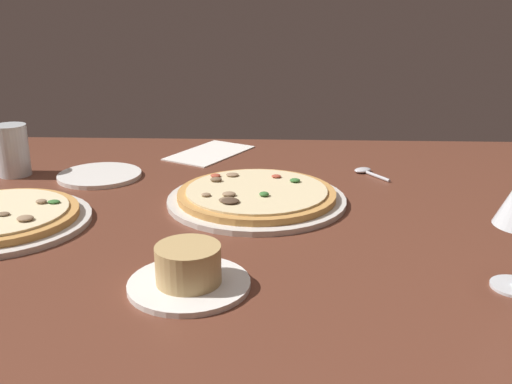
# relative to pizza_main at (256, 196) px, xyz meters

# --- Properties ---
(dining_table) EXTENTS (1.50, 1.10, 0.04)m
(dining_table) POSITION_rel_pizza_main_xyz_m (-0.00, 0.06, -0.03)
(dining_table) COLOR brown
(dining_table) RESTS_ON ground
(pizza_main) EXTENTS (0.33, 0.33, 0.03)m
(pizza_main) POSITION_rel_pizza_main_xyz_m (0.00, 0.00, 0.00)
(pizza_main) COLOR silver
(pizza_main) RESTS_ON dining_table
(ramekin_on_saucer) EXTENTS (0.16, 0.16, 0.06)m
(ramekin_on_saucer) POSITION_rel_pizza_main_xyz_m (0.07, 0.33, 0.01)
(ramekin_on_saucer) COLOR white
(ramekin_on_saucer) RESTS_ON dining_table
(water_glass) EXTENTS (0.07, 0.07, 0.11)m
(water_glass) POSITION_rel_pizza_main_xyz_m (0.52, -0.15, 0.03)
(water_glass) COLOR silver
(water_glass) RESTS_ON dining_table
(side_plate) EXTENTS (0.17, 0.17, 0.01)m
(side_plate) POSITION_rel_pizza_main_xyz_m (0.34, -0.14, -0.01)
(side_plate) COLOR white
(side_plate) RESTS_ON dining_table
(paper_menu) EXTENTS (0.21, 0.25, 0.00)m
(paper_menu) POSITION_rel_pizza_main_xyz_m (0.13, -0.34, -0.01)
(paper_menu) COLOR white
(paper_menu) RESTS_ON dining_table
(spoon) EXTENTS (0.07, 0.09, 0.01)m
(spoon) POSITION_rel_pizza_main_xyz_m (-0.23, -0.19, -0.01)
(spoon) COLOR silver
(spoon) RESTS_ON dining_table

